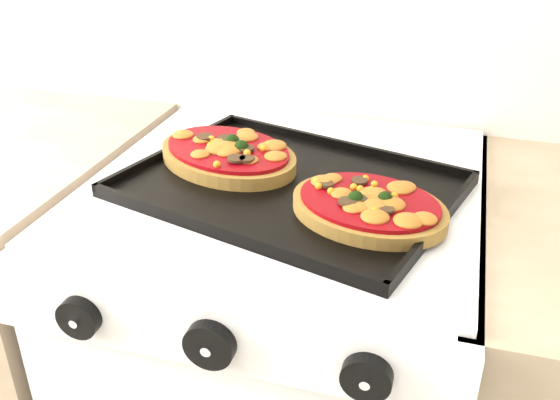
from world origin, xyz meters
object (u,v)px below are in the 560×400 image
(stove, at_px, (285,394))
(pizza_left, at_px, (228,153))
(baking_tray, at_px, (290,184))
(pizza_right, at_px, (369,205))

(stove, xyz_separation_m, pizza_left, (-0.10, 0.01, 0.48))
(baking_tray, bearing_deg, stove, 127.79)
(stove, relative_size, pizza_left, 3.73)
(baking_tray, height_order, pizza_left, pizza_left)
(pizza_right, bearing_deg, stove, 146.52)
(pizza_left, height_order, pizza_right, pizza_left)
(pizza_right, bearing_deg, pizza_left, 156.64)
(pizza_left, distance_m, pizza_right, 0.27)
(pizza_right, bearing_deg, baking_tray, 155.86)
(stove, bearing_deg, pizza_right, -33.48)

